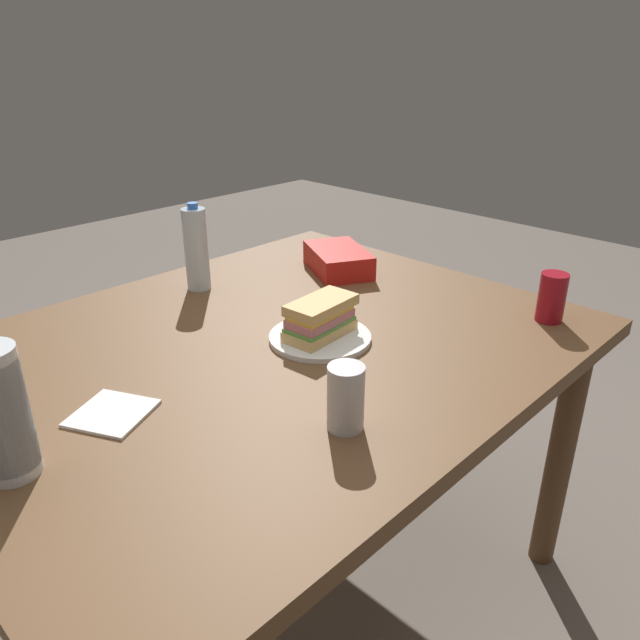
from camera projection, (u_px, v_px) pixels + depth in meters
ground_plane at (276, 587)px, 1.72m from camera, size 8.00×8.00×0.00m
dining_table at (267, 376)px, 1.43m from camera, size 1.42×1.13×0.78m
paper_plate at (320, 337)px, 1.40m from camera, size 0.24×0.24×0.01m
sandwich at (320, 318)px, 1.38m from camera, size 0.19×0.11×0.08m
soda_can_red at (552, 297)px, 1.48m from camera, size 0.07×0.07×0.12m
chip_bag at (338, 260)px, 1.81m from camera, size 0.24×0.27×0.07m
water_bottle_tall at (196, 249)px, 1.65m from camera, size 0.06×0.06×0.24m
plastic_cup_stack at (1, 414)px, 0.92m from camera, size 0.08×0.08×0.22m
soda_can_silver at (346, 398)px, 1.06m from camera, size 0.07×0.07×0.12m
paper_napkin at (112, 413)px, 1.12m from camera, size 0.17×0.17×0.01m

